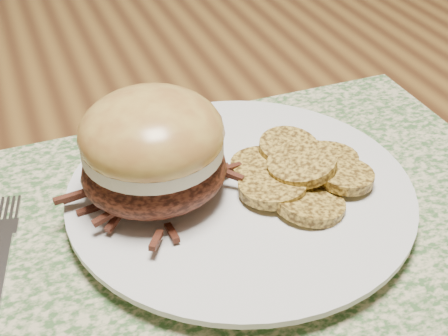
# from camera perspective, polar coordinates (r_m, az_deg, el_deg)

# --- Properties ---
(dining_table) EXTENTS (1.50, 0.90, 0.75)m
(dining_table) POSITION_cam_1_polar(r_m,az_deg,el_deg) (0.74, -4.14, 3.08)
(dining_table) COLOR brown
(dining_table) RESTS_ON ground
(placemat) EXTENTS (0.45, 0.33, 0.00)m
(placemat) POSITION_cam_1_polar(r_m,az_deg,el_deg) (0.50, 3.14, -4.19)
(placemat) COLOR #3D6232
(placemat) RESTS_ON dining_table
(dinner_plate) EXTENTS (0.26, 0.26, 0.02)m
(dinner_plate) POSITION_cam_1_polar(r_m,az_deg,el_deg) (0.50, 1.51, -2.50)
(dinner_plate) COLOR silver
(dinner_plate) RESTS_ON placemat
(pork_sandwich) EXTENTS (0.13, 0.12, 0.09)m
(pork_sandwich) POSITION_cam_1_polar(r_m,az_deg,el_deg) (0.47, -6.52, 1.73)
(pork_sandwich) COLOR black
(pork_sandwich) RESTS_ON dinner_plate
(roasted_potatoes) EXTENTS (0.13, 0.13, 0.03)m
(roasted_potatoes) POSITION_cam_1_polar(r_m,az_deg,el_deg) (0.50, 6.97, -0.34)
(roasted_potatoes) COLOR gold
(roasted_potatoes) RESTS_ON dinner_plate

